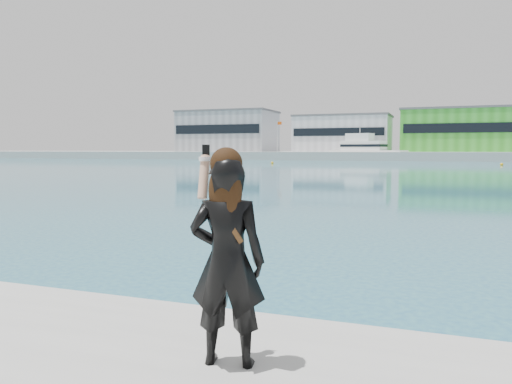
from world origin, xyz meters
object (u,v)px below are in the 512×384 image
motor_yacht (365,150)px  buoy_extra (502,165)px  buoy_far (272,164)px  woman (227,255)px

motor_yacht → buoy_extra: (26.03, -29.47, -2.35)m
buoy_far → buoy_extra: bearing=6.0°
motor_yacht → buoy_extra: 39.39m
buoy_far → buoy_extra: size_ratio=1.00×
motor_yacht → buoy_far: motor_yacht is taller
buoy_extra → woman: (-11.32, -86.46, 1.74)m
woman → buoy_extra: bearing=-109.3°
motor_yacht → woman: size_ratio=9.98×
motor_yacht → buoy_extra: bearing=-31.1°
buoy_far → buoy_extra: 38.33m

